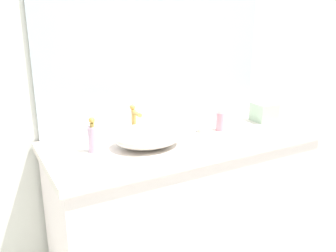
% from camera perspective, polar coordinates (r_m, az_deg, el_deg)
% --- Properties ---
extents(bathroom_wall_rear, '(6.00, 0.06, 2.60)m').
position_cam_1_polar(bathroom_wall_rear, '(2.06, -2.28, 12.97)').
color(bathroom_wall_rear, silver).
rests_on(bathroom_wall_rear, ground).
extents(vanity_counter, '(1.45, 0.59, 0.85)m').
position_cam_1_polar(vanity_counter, '(2.03, 2.71, -13.05)').
color(vanity_counter, white).
rests_on(vanity_counter, ground).
extents(wall_mirror_panel, '(1.38, 0.01, 1.08)m').
position_cam_1_polar(wall_mirror_panel, '(2.02, -1.49, 15.38)').
color(wall_mirror_panel, '#B2BCC6').
rests_on(wall_mirror_panel, vanity_counter).
extents(sink_basin, '(0.34, 0.28, 0.10)m').
position_cam_1_polar(sink_basin, '(1.70, -3.20, -1.59)').
color(sink_basin, silver).
rests_on(sink_basin, vanity_counter).
extents(faucet, '(0.03, 0.11, 0.17)m').
position_cam_1_polar(faucet, '(1.83, -5.45, 1.21)').
color(faucet, '#DBAD53').
rests_on(faucet, vanity_counter).
extents(soap_dispenser, '(0.05, 0.05, 0.16)m').
position_cam_1_polar(soap_dispenser, '(1.66, -12.04, -1.81)').
color(soap_dispenser, '#C9AACB').
rests_on(soap_dispenser, vanity_counter).
extents(lotion_bottle, '(0.05, 0.05, 0.12)m').
position_cam_1_polar(lotion_bottle, '(1.97, 8.41, 0.96)').
color(lotion_bottle, pink).
rests_on(lotion_bottle, vanity_counter).
extents(tissue_box, '(0.14, 0.14, 0.15)m').
position_cam_1_polar(tissue_box, '(2.21, 15.26, 2.39)').
color(tissue_box, '#ABCEAD').
rests_on(tissue_box, vanity_counter).
extents(candle_jar, '(0.05, 0.05, 0.04)m').
position_cam_1_polar(candle_jar, '(1.94, 5.55, -0.32)').
color(candle_jar, silver).
rests_on(candle_jar, vanity_counter).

